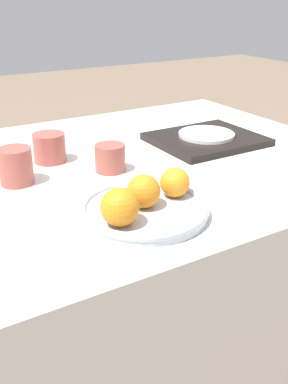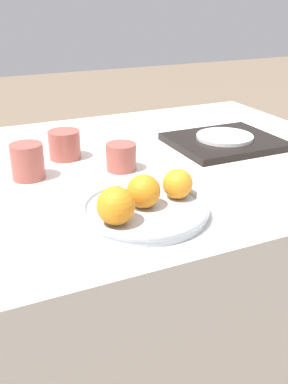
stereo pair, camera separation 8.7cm
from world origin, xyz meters
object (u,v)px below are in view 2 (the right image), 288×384
Objects in this scene: cup_1 at (27,161)px; cup_2 at (121,157)px; side_plate at (225,137)px; orange_1 at (178,184)px; fruit_platter at (144,209)px; serving_tray at (224,142)px; orange_0 at (144,191)px; orange_2 at (116,206)px; cup_3 at (65,145)px.

cup_1 reaches higher than cup_2.
orange_1 is at bearing -136.88° from side_plate.
fruit_platter is 0.50m from serving_tray.
fruit_platter is at bearing -75.55° from orange_0.
orange_2 is at bearing -74.02° from cup_1.
cup_2 is at bearing 78.20° from orange_0.
orange_1 is 0.87× the size of orange_2.
serving_tray is at bearing -10.62° from cup_3.
cup_1 is (-0.17, 0.29, -0.01)m from orange_0.
serving_tray is (0.47, 0.34, -0.04)m from orange_2.
side_plate is 1.91× the size of cup_1.
orange_1 is 0.40m from cup_3.
cup_2 is (-0.03, 0.24, -0.02)m from orange_1.
cup_2 reaches higher than fruit_platter.
orange_1 is 0.43m from serving_tray.
orange_0 is 0.41× the size of side_plate.
serving_tray is 1.84× the size of side_plate.
fruit_platter is at bearing -59.70° from cup_1.
cup_1 is at bearing -178.49° from side_plate.
fruit_platter is at bearing -142.28° from serving_tray.
fruit_platter is at bearing -142.28° from side_plate.
orange_0 is 0.50m from serving_tray.
side_plate is 1.94× the size of cup_3.
serving_tray is at bearing 0.00° from side_plate.
orange_2 is 0.58m from serving_tray.
serving_tray is at bearing 37.72° from fruit_platter.
orange_1 is (0.08, 0.01, 0.04)m from fruit_platter.
serving_tray is (0.31, 0.29, -0.04)m from orange_1.
cup_2 is (-0.34, -0.06, 0.02)m from serving_tray.
cup_1 is 0.15m from cup_3.
cup_3 is (0.02, 0.43, -0.02)m from orange_2.
orange_0 is at bearing 29.36° from orange_2.
orange_1 is (0.08, 0.01, -0.00)m from orange_0.
serving_tray is at bearing 43.12° from orange_1.
cup_1 is 0.22m from cup_2.
orange_2 is (-0.07, -0.04, 0.04)m from fruit_platter.
cup_1 reaches higher than serving_tray.
orange_2 is at bearing -143.61° from side_plate.
side_plate is (0.39, 0.30, -0.03)m from orange_0.
serving_tray is at bearing 9.34° from cup_2.
cup_3 is (0.12, 0.10, -0.01)m from cup_1.
fruit_platter is 0.04m from orange_0.
serving_tray is 3.53× the size of cup_1.
side_plate reaches higher than fruit_platter.
fruit_platter is at bearing 28.58° from orange_2.
cup_3 is at bearing 169.38° from serving_tray.
cup_1 is at bearing -139.70° from cup_3.
orange_1 reaches higher than cup_3.
cup_1 is at bearing 169.36° from cup_2.
cup_2 is at bearing 96.98° from orange_1.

